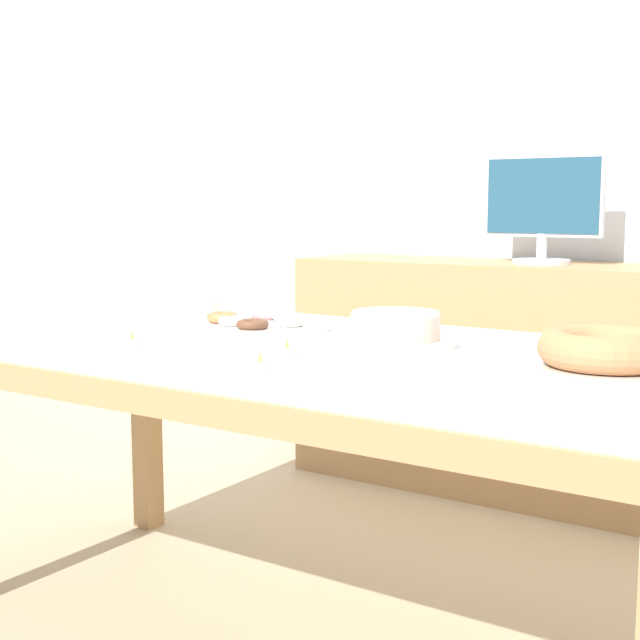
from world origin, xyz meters
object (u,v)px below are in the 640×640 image
pastry_platter (257,323)px  plate_stack (182,307)px  cake_chocolate_round (395,330)px  tealight_left_edge (132,341)px  tealight_near_cakes (287,351)px  computer_monitor (543,209)px  cake_golden_bundt (605,352)px  tealight_right_edge (260,364)px

pastry_platter → plate_stack: bearing=162.9°
cake_chocolate_round → tealight_left_edge: bearing=-143.8°
pastry_platter → tealight_near_cakes: bearing=-43.9°
computer_monitor → cake_golden_bundt: size_ratio=1.60×
tealight_near_cakes → cake_golden_bundt: bearing=15.7°
tealight_right_edge → plate_stack: bearing=141.8°
cake_chocolate_round → tealight_left_edge: cake_chocolate_round is taller
plate_stack → tealight_right_edge: bearing=-38.2°
cake_chocolate_round → tealight_near_cakes: (-0.11, -0.26, -0.02)m
computer_monitor → cake_chocolate_round: size_ratio=1.48×
cake_golden_bundt → pastry_platter: bearing=172.7°
computer_monitor → tealight_right_edge: computer_monitor is taller
tealight_left_edge → plate_stack: bearing=121.3°
cake_chocolate_round → plate_stack: (-0.76, 0.14, -0.01)m
computer_monitor → plate_stack: bearing=-118.5°
cake_chocolate_round → tealight_left_edge: 0.58m
cake_chocolate_round → cake_golden_bundt: cake_golden_bundt is taller
tealight_left_edge → tealight_near_cakes: bearing=14.0°
computer_monitor → pastry_platter: (-0.28, -1.27, -0.28)m
computer_monitor → tealight_left_edge: bearing=-101.6°
tealight_left_edge → tealight_right_edge: same height
plate_stack → tealight_left_edge: size_ratio=5.25×
computer_monitor → tealight_right_edge: (0.07, -1.71, -0.28)m
cake_golden_bundt → tealight_near_cakes: (-0.60, -0.17, -0.03)m
computer_monitor → pastry_platter: computer_monitor is taller
cake_chocolate_round → cake_golden_bundt: bearing=-9.9°
tealight_near_cakes → tealight_right_edge: bearing=-72.0°
cake_chocolate_round → pastry_platter: cake_chocolate_round is taller
pastry_platter → tealight_left_edge: size_ratio=9.21×
tealight_near_cakes → computer_monitor: bearing=90.7°
computer_monitor → cake_golden_bundt: computer_monitor is taller
plate_stack → tealight_left_edge: bearing=-58.7°
tealight_right_edge → tealight_near_cakes: bearing=108.0°
cake_golden_bundt → pastry_platter: size_ratio=0.72×
pastry_platter → tealight_right_edge: (0.35, -0.44, -0.00)m
plate_stack → cake_golden_bundt: bearing=-10.1°
cake_golden_bundt → tealight_right_edge: 0.64m
cake_chocolate_round → pastry_platter: bearing=175.9°
tealight_right_edge → cake_chocolate_round: bearing=81.3°
computer_monitor → tealight_right_edge: bearing=-87.6°
cake_golden_bundt → tealight_near_cakes: 0.63m
plate_stack → tealight_near_cakes: bearing=-31.2°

